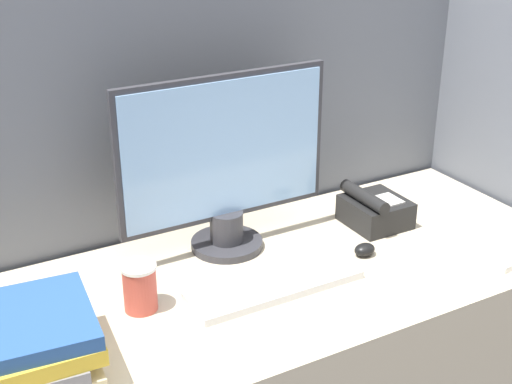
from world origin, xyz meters
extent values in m
cube|color=slate|center=(0.00, 0.71, 0.76)|extent=(2.06, 0.04, 1.52)
cube|color=slate|center=(0.87, 0.36, 0.76)|extent=(0.04, 0.73, 1.52)
cylinder|color=#333338|center=(-0.01, 0.52, 0.78)|extent=(0.19, 0.19, 0.02)
cylinder|color=#333338|center=(-0.01, 0.52, 0.83)|extent=(0.09, 0.09, 0.08)
cube|color=#333338|center=(-0.01, 0.52, 1.05)|extent=(0.57, 0.02, 0.38)
cube|color=#8CB7E5|center=(-0.01, 0.51, 1.05)|extent=(0.54, 0.01, 0.35)
cube|color=silver|center=(-0.01, 0.27, 0.78)|extent=(0.43, 0.13, 0.02)
ellipsoid|color=black|center=(0.28, 0.30, 0.79)|extent=(0.06, 0.04, 0.03)
cylinder|color=#BF4C3F|center=(-0.31, 0.35, 0.82)|extent=(0.08, 0.08, 0.11)
cylinder|color=white|center=(-0.31, 0.35, 0.88)|extent=(0.08, 0.08, 0.01)
cube|color=#C6B78C|center=(-0.58, 0.25, 0.79)|extent=(0.24, 0.29, 0.04)
cube|color=slate|center=(-0.58, 0.25, 0.82)|extent=(0.20, 0.30, 0.03)
cube|color=gold|center=(-0.57, 0.26, 0.85)|extent=(0.24, 0.30, 0.03)
cube|color=#264C8C|center=(-0.56, 0.25, 0.88)|extent=(0.24, 0.27, 0.03)
cube|color=black|center=(0.41, 0.43, 0.81)|extent=(0.16, 0.16, 0.08)
cube|color=white|center=(0.43, 0.41, 0.85)|extent=(0.07, 0.07, 0.00)
cylinder|color=black|center=(0.37, 0.43, 0.86)|extent=(0.04, 0.18, 0.04)
cube|color=white|center=(0.62, 0.18, 0.78)|extent=(0.23, 0.24, 0.02)
camera|label=1|loc=(-0.75, -0.97, 1.68)|focal=50.00mm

